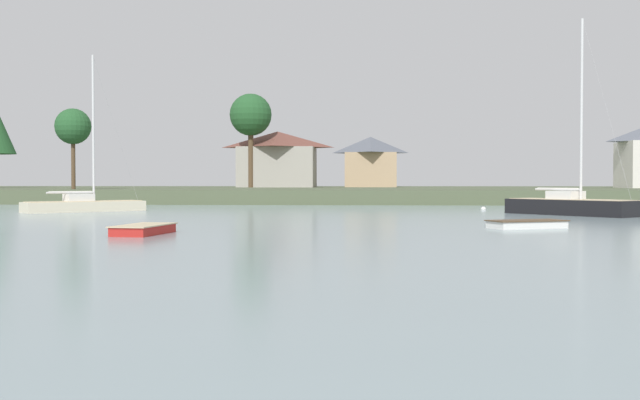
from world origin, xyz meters
The scene contains 10 objects.
far_shore_bank centered at (0.00, 89.15, 0.73)m, with size 197.11×55.24×1.47m, color #4C563D.
sailboat_black centered at (25.30, 41.66, 0.29)m, with size 8.18×9.00×14.24m.
sailboat_cream centered at (-10.74, 45.29, 0.27)m, with size 8.35×7.87×12.71m.
dinghy_red centered at (1.08, 21.27, 0.15)m, with size 2.22×3.92×0.60m.
dinghy_white centered at (19.06, 26.71, 0.14)m, with size 4.27×3.07×0.56m.
mooring_buoy_white centered at (20.61, 50.30, 0.07)m, with size 0.41×0.41×0.46m.
shore_tree_right_mid centered at (-20.93, 68.87, 8.26)m, with size 3.92×3.92×8.83m.
shore_tree_center_left centered at (-4.73, 91.20, 11.36)m, with size 5.80×5.80×12.92m.
cottage_behind_trees centered at (-1.49, 95.39, 5.59)m, with size 11.52×9.38×7.98m.
cottage_hillside centered at (11.81, 99.10, 5.29)m, with size 7.96×8.43×7.39m.
Camera 1 is at (10.87, -11.49, 2.38)m, focal length 42.11 mm.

